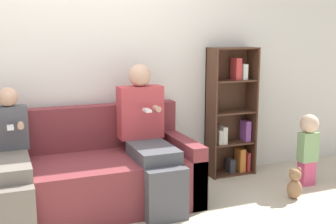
{
  "coord_description": "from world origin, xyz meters",
  "views": [
    {
      "loc": [
        -0.71,
        -3.0,
        1.51
      ],
      "look_at": [
        0.75,
        0.59,
        0.79
      ],
      "focal_mm": 45.0,
      "sensor_mm": 36.0,
      "label": 1
    }
  ],
  "objects_px": {
    "couch": "(82,177)",
    "teddy_bear": "(294,184)",
    "child_seated": "(13,160)",
    "bookshelf": "(231,116)",
    "toddler_standing": "(308,145)",
    "adult_seated": "(149,134)"
  },
  "relations": [
    {
      "from": "adult_seated",
      "to": "toddler_standing",
      "type": "distance_m",
      "value": 1.65
    },
    {
      "from": "toddler_standing",
      "to": "teddy_bear",
      "type": "relative_size",
      "value": 2.44
    },
    {
      "from": "couch",
      "to": "toddler_standing",
      "type": "height_order",
      "value": "couch"
    },
    {
      "from": "child_seated",
      "to": "teddy_bear",
      "type": "xyz_separation_m",
      "value": [
        2.42,
        -0.38,
        -0.4
      ]
    },
    {
      "from": "child_seated",
      "to": "bookshelf",
      "type": "height_order",
      "value": "bookshelf"
    },
    {
      "from": "couch",
      "to": "adult_seated",
      "type": "height_order",
      "value": "adult_seated"
    },
    {
      "from": "adult_seated",
      "to": "teddy_bear",
      "type": "bearing_deg",
      "value": -18.83
    },
    {
      "from": "couch",
      "to": "teddy_bear",
      "type": "relative_size",
      "value": 6.7
    },
    {
      "from": "adult_seated",
      "to": "child_seated",
      "type": "bearing_deg",
      "value": -177.41
    },
    {
      "from": "adult_seated",
      "to": "toddler_standing",
      "type": "relative_size",
      "value": 1.7
    },
    {
      "from": "child_seated",
      "to": "bookshelf",
      "type": "relative_size",
      "value": 0.79
    },
    {
      "from": "adult_seated",
      "to": "toddler_standing",
      "type": "xyz_separation_m",
      "value": [
        1.63,
        -0.18,
        -0.22
      ]
    },
    {
      "from": "couch",
      "to": "teddy_bear",
      "type": "xyz_separation_m",
      "value": [
        1.87,
        -0.53,
        -0.14
      ]
    },
    {
      "from": "toddler_standing",
      "to": "couch",
      "type": "bearing_deg",
      "value": 172.87
    },
    {
      "from": "toddler_standing",
      "to": "bookshelf",
      "type": "bearing_deg",
      "value": 130.74
    },
    {
      "from": "child_seated",
      "to": "bookshelf",
      "type": "xyz_separation_m",
      "value": [
        2.24,
        0.49,
        0.1
      ]
    },
    {
      "from": "toddler_standing",
      "to": "child_seated",
      "type": "bearing_deg",
      "value": 177.3
    },
    {
      "from": "couch",
      "to": "bookshelf",
      "type": "bearing_deg",
      "value": 11.35
    },
    {
      "from": "couch",
      "to": "teddy_bear",
      "type": "distance_m",
      "value": 1.95
    },
    {
      "from": "teddy_bear",
      "to": "child_seated",
      "type": "bearing_deg",
      "value": 170.99
    },
    {
      "from": "teddy_bear",
      "to": "bookshelf",
      "type": "bearing_deg",
      "value": 101.71
    },
    {
      "from": "toddler_standing",
      "to": "bookshelf",
      "type": "height_order",
      "value": "bookshelf"
    }
  ]
}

